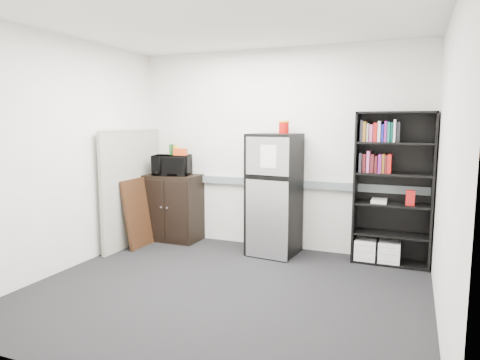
{
  "coord_description": "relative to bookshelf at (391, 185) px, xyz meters",
  "views": [
    {
      "loc": [
        1.74,
        -3.83,
        1.72
      ],
      "look_at": [
        -0.19,
        0.9,
        1.03
      ],
      "focal_mm": 32.0,
      "sensor_mm": 36.0,
      "label": 1
    }
  ],
  "objects": [
    {
      "name": "snack_box_a",
      "position": [
        -3.01,
        -0.05,
        0.36
      ],
      "size": [
        0.08,
        0.07,
        0.15
      ],
      "primitive_type": "cube",
      "rotation": [
        0.0,
        0.0,
        0.28
      ],
      "color": "#1C5919",
      "rests_on": "microwave"
    },
    {
      "name": "snack_box_b",
      "position": [
        -3.01,
        -0.05,
        0.36
      ],
      "size": [
        0.07,
        0.06,
        0.15
      ],
      "primitive_type": "cube",
      "rotation": [
        0.0,
        0.0,
        0.1
      ],
      "color": "#0C351F",
      "rests_on": "microwave"
    },
    {
      "name": "bookshelf",
      "position": [
        0.0,
        0.0,
        0.0
      ],
      "size": [
        0.9,
        0.34,
        1.85
      ],
      "color": "black",
      "rests_on": "floor"
    },
    {
      "name": "snack_bag",
      "position": [
        -2.85,
        -0.1,
        0.33
      ],
      "size": [
        0.19,
        0.11,
        0.1
      ],
      "primitive_type": "cube",
      "rotation": [
        0.0,
        0.0,
        0.07
      ],
      "color": "#D24315",
      "rests_on": "microwave"
    },
    {
      "name": "snack_box_c",
      "position": [
        -2.96,
        -0.05,
        0.35
      ],
      "size": [
        0.08,
        0.06,
        0.14
      ],
      "primitive_type": "cube",
      "rotation": [
        0.0,
        0.0,
        -0.18
      ],
      "color": "gold",
      "rests_on": "microwave"
    },
    {
      "name": "cubicle_partition",
      "position": [
        -3.41,
        -0.49,
        -0.16
      ],
      "size": [
        0.06,
        1.3,
        1.62
      ],
      "color": "#9D9A8B",
      "rests_on": "floor"
    },
    {
      "name": "electrical_raceway",
      "position": [
        -1.51,
        0.15,
        -0.07
      ],
      "size": [
        3.92,
        0.05,
        0.1
      ],
      "primitive_type": "cube",
      "color": "slate",
      "rests_on": "wall_back"
    },
    {
      "name": "wall_note",
      "position": [
        -1.86,
        0.18,
        0.58
      ],
      "size": [
        0.14,
        0.0,
        0.1
      ],
      "primitive_type": "cube",
      "color": "white",
      "rests_on": "wall_back"
    },
    {
      "name": "framed_poster",
      "position": [
        -3.28,
        -0.44,
        -0.5
      ],
      "size": [
        0.19,
        0.74,
        0.95
      ],
      "rotation": [
        0.0,
        -0.15,
        0.0
      ],
      "color": "black",
      "rests_on": "floor"
    },
    {
      "name": "wall_right",
      "position": [
        0.49,
        -1.57,
        0.38
      ],
      "size": [
        0.02,
        3.5,
        2.7
      ],
      "primitive_type": "cube",
      "color": "silver",
      "rests_on": "floor"
    },
    {
      "name": "wall_back",
      "position": [
        -1.51,
        0.18,
        0.38
      ],
      "size": [
        4.0,
        0.02,
        2.7
      ],
      "primitive_type": "cube",
      "color": "silver",
      "rests_on": "floor"
    },
    {
      "name": "cabinet",
      "position": [
        -2.99,
        -0.07,
        -0.49
      ],
      "size": [
        0.77,
        0.51,
        0.97
      ],
      "color": "black",
      "rests_on": "floor"
    },
    {
      "name": "microwave",
      "position": [
        -2.99,
        -0.08,
        0.14
      ],
      "size": [
        0.6,
        0.49,
        0.29
      ],
      "primitive_type": "imported",
      "rotation": [
        0.0,
        0.0,
        0.29
      ],
      "color": "black",
      "rests_on": "cabinet"
    },
    {
      "name": "floor",
      "position": [
        -1.51,
        -1.57,
        -0.97
      ],
      "size": [
        4.0,
        4.0,
        0.0
      ],
      "primitive_type": "plane",
      "color": "black",
      "rests_on": "ground"
    },
    {
      "name": "wall_left",
      "position": [
        -3.51,
        -1.57,
        0.38
      ],
      "size": [
        0.02,
        3.5,
        2.7
      ],
      "primitive_type": "cube",
      "color": "silver",
      "rests_on": "floor"
    },
    {
      "name": "refrigerator",
      "position": [
        -1.43,
        -0.15,
        -0.18
      ],
      "size": [
        0.65,
        0.68,
        1.58
      ],
      "rotation": [
        0.0,
        0.0,
        -0.1
      ],
      "color": "black",
      "rests_on": "floor"
    },
    {
      "name": "ceiling",
      "position": [
        -1.51,
        -1.57,
        1.73
      ],
      "size": [
        4.0,
        3.5,
        0.02
      ],
      "primitive_type": "cube",
      "color": "white",
      "rests_on": "wall_back"
    },
    {
      "name": "coffee_can",
      "position": [
        -1.34,
        -0.02,
        0.7
      ],
      "size": [
        0.13,
        0.13,
        0.18
      ],
      "color": "#AF0B08",
      "rests_on": "refrigerator"
    }
  ]
}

